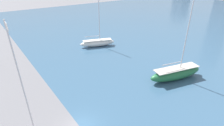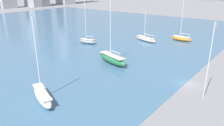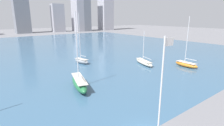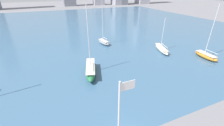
{
  "view_description": "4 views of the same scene",
  "coord_description": "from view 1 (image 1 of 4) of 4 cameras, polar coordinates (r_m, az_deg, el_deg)",
  "views": [
    {
      "loc": [
        14.47,
        -6.26,
        16.52
      ],
      "look_at": [
        -7.02,
        10.12,
        2.9
      ],
      "focal_mm": 28.0,
      "sensor_mm": 36.0,
      "label": 1
    },
    {
      "loc": [
        -39.91,
        -12.92,
        18.49
      ],
      "look_at": [
        -4.67,
        14.96,
        2.32
      ],
      "focal_mm": 35.0,
      "sensor_mm": 36.0,
      "label": 2
    },
    {
      "loc": [
        -15.04,
        -12.87,
        14.43
      ],
      "look_at": [
        7.15,
        16.56,
        4.85
      ],
      "focal_mm": 28.0,
      "sensor_mm": 36.0,
      "label": 3
    },
    {
      "loc": [
        -7.19,
        -11.78,
        18.52
      ],
      "look_at": [
        3.39,
        13.27,
        4.8
      ],
      "focal_mm": 24.0,
      "sensor_mm": 36.0,
      "label": 4
    }
  ],
  "objects": [
    {
      "name": "sailboat_white",
      "position": [
        45.39,
        -4.78,
        6.64
      ],
      "size": [
        5.03,
        9.01,
        14.05
      ],
      "rotation": [
        0.0,
        0.0,
        -0.37
      ],
      "color": "white",
      "rests_on": "harbor_water"
    },
    {
      "name": "flag_pole",
      "position": [
        20.41,
        -27.79,
        -4.35
      ],
      "size": [
        1.24,
        0.14,
        13.07
      ],
      "color": "silver",
      "rests_on": "ground_plane"
    },
    {
      "name": "sailboat_green",
      "position": [
        32.61,
        20.14,
        -3.08
      ],
      "size": [
        5.12,
        10.5,
        15.68
      ],
      "rotation": [
        0.0,
        0.0,
        -0.28
      ],
      "color": "#236B3D",
      "rests_on": "harbor_water"
    }
  ]
}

